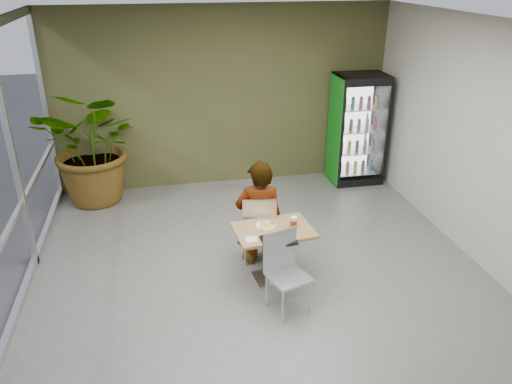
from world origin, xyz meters
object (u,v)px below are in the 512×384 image
(chair_far, at_px, (259,224))
(beverage_fridge, at_px, (357,129))
(seated_woman, at_px, (259,222))
(soda_cup, at_px, (294,223))
(chair_near, at_px, (284,265))
(potted_plant, at_px, (96,146))
(cafeteria_tray, at_px, (279,240))
(dining_table, at_px, (273,244))

(chair_far, bearing_deg, beverage_fridge, -125.46)
(seated_woman, height_order, soda_cup, seated_woman)
(chair_near, relative_size, beverage_fridge, 0.49)
(potted_plant, bearing_deg, cafeteria_tray, -54.12)
(chair_far, bearing_deg, chair_near, 103.37)
(chair_near, xyz_separation_m, cafeteria_tray, (-0.01, 0.25, 0.19))
(seated_woman, bearing_deg, chair_far, 82.71)
(chair_near, distance_m, beverage_fridge, 4.19)
(dining_table, distance_m, chair_near, 0.56)
(dining_table, relative_size, soda_cup, 6.64)
(soda_cup, relative_size, beverage_fridge, 0.08)
(dining_table, relative_size, chair_near, 1.05)
(chair_far, relative_size, soda_cup, 6.52)
(dining_table, relative_size, cafeteria_tray, 2.50)
(dining_table, xyz_separation_m, chair_near, (-0.00, -0.56, 0.04))
(chair_near, xyz_separation_m, potted_plant, (-2.36, 3.51, 0.43))
(chair_near, relative_size, cafeteria_tray, 2.39)
(seated_woman, height_order, cafeteria_tray, seated_woman)
(soda_cup, xyz_separation_m, potted_plant, (-2.62, 2.97, 0.18))
(soda_cup, height_order, cafeteria_tray, soda_cup)
(seated_woman, xyz_separation_m, beverage_fridge, (2.36, 2.42, 0.42))
(chair_near, bearing_deg, cafeteria_tray, 74.37)
(chair_far, height_order, soda_cup, chair_far)
(cafeteria_tray, distance_m, potted_plant, 4.02)
(cafeteria_tray, relative_size, beverage_fridge, 0.20)
(seated_woman, relative_size, cafeteria_tray, 4.32)
(beverage_fridge, relative_size, potted_plant, 1.00)
(chair_near, distance_m, cafeteria_tray, 0.31)
(beverage_fridge, bearing_deg, chair_near, -122.75)
(dining_table, bearing_deg, beverage_fridge, 52.02)
(chair_near, height_order, potted_plant, potted_plant)
(soda_cup, bearing_deg, potted_plant, 131.35)
(dining_table, xyz_separation_m, cafeteria_tray, (-0.01, -0.31, 0.23))
(seated_woman, bearing_deg, chair_near, 102.29)
(potted_plant, bearing_deg, seated_woman, -46.94)
(chair_near, bearing_deg, dining_table, 72.62)
(chair_far, bearing_deg, soda_cup, 134.52)
(soda_cup, height_order, potted_plant, potted_plant)
(soda_cup, xyz_separation_m, beverage_fridge, (2.03, 2.95, 0.18))
(chair_near, height_order, cafeteria_tray, chair_near)
(seated_woman, distance_m, potted_plant, 3.37)
(dining_table, relative_size, chair_far, 1.02)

